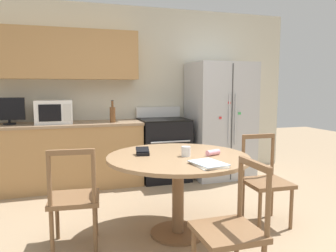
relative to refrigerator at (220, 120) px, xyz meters
name	(u,v)px	position (x,y,z in m)	size (l,w,h in m)	color
back_wall	(115,83)	(-1.56, 0.39, 0.57)	(5.20, 0.44, 2.60)	beige
kitchen_counter	(61,155)	(-2.36, 0.09, -0.43)	(2.22, 0.64, 0.90)	#AD7F4C
refrigerator	(220,120)	(0.00, 0.00, 0.00)	(0.91, 0.80, 1.76)	#B2B5BA
oven_range	(164,149)	(-0.89, 0.07, -0.41)	(0.70, 0.68, 1.08)	black
microwave	(54,112)	(-2.44, 0.10, 0.18)	(0.48, 0.37, 0.32)	white
countertop_tv	(9,110)	(-3.00, 0.14, 0.21)	(0.40, 0.16, 0.36)	black
counter_bottle	(113,114)	(-1.66, -0.02, 0.14)	(0.08, 0.08, 0.31)	brown
dining_table	(178,169)	(-1.31, -1.77, -0.25)	(1.32, 1.32, 0.76)	#997551
dining_chair_near	(231,231)	(-1.25, -2.71, -0.44)	(0.42, 0.42, 0.90)	brown
dining_chair_right	(265,182)	(-0.37, -1.79, -0.44)	(0.44, 0.44, 0.90)	brown
dining_chair_left	(74,199)	(-2.25, -1.75, -0.44)	(0.46, 0.46, 0.90)	brown
candle_glass	(186,152)	(-1.25, -1.82, -0.08)	(0.09, 0.09, 0.09)	silver
folded_napkin	(213,153)	(-0.99, -1.86, -0.09)	(0.15, 0.10, 0.05)	pink
wallet	(143,152)	(-1.61, -1.65, -0.09)	(0.14, 0.14, 0.07)	black
mail_stack	(208,164)	(-1.20, -2.20, -0.10)	(0.27, 0.34, 0.02)	white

